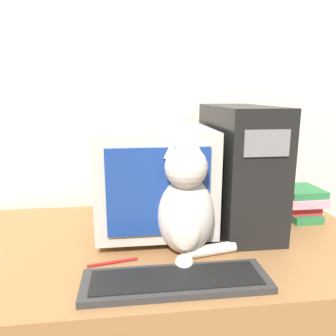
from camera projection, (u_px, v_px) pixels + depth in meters
wall_back at (153, 93)px, 1.41m from camera, size 7.00×0.05×2.50m
crt_monitor at (153, 177)px, 1.17m from camera, size 0.38×0.42×0.37m
computer_tower at (238, 166)px, 1.20m from camera, size 0.20×0.47×0.44m
keyboard at (175, 281)px, 0.84m from camera, size 0.48×0.15×0.02m
cat at (186, 207)px, 0.97m from camera, size 0.26×0.24×0.35m
book_stack at (298, 201)px, 1.30m from camera, size 0.15×0.21×0.12m
pen at (113, 262)px, 0.94m from camera, size 0.14×0.04×0.01m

